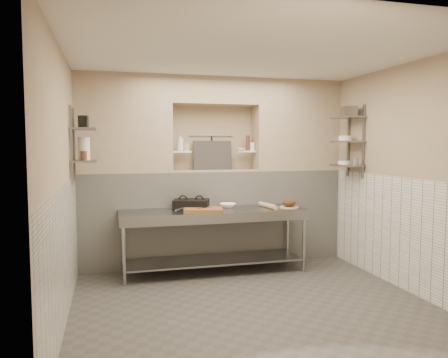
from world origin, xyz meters
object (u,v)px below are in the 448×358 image
object	(u,v)px
cutting_board	(203,210)
jug_left	(84,149)
mixing_bowl	(228,205)
bread_loaf	(289,203)
bottle_soap	(180,143)
panini_press	(191,204)
prep_table	(214,228)
bowl_alcove	(241,149)
rolling_pin	(268,206)

from	to	relation	value
cutting_board	jug_left	size ratio (longest dim) A/B	1.84
mixing_bowl	bread_loaf	size ratio (longest dim) A/B	1.27
cutting_board	bottle_soap	distance (m)	1.16
bottle_soap	jug_left	distance (m)	1.49
cutting_board	panini_press	bearing A→B (deg)	111.84
mixing_bowl	bread_loaf	world-z (taller)	bread_loaf
bottle_soap	cutting_board	bearing A→B (deg)	-74.31
prep_table	jug_left	world-z (taller)	jug_left
bowl_alcove	jug_left	bearing A→B (deg)	-164.39
bowl_alcove	jug_left	world-z (taller)	jug_left
jug_left	bread_loaf	bearing A→B (deg)	0.50
mixing_bowl	bottle_soap	bearing A→B (deg)	147.43
bowl_alcove	rolling_pin	bearing A→B (deg)	-65.97
panini_press	bowl_alcove	world-z (taller)	bowl_alcove
mixing_bowl	jug_left	xyz separation A→B (m)	(-1.95, -0.28, 0.82)
jug_left	cutting_board	bearing A→B (deg)	-0.56
bread_loaf	bottle_soap	bearing A→B (deg)	155.88
bread_loaf	bowl_alcove	distance (m)	1.11
prep_table	jug_left	xyz separation A→B (m)	(-1.70, -0.11, 1.11)
bottle_soap	jug_left	xyz separation A→B (m)	(-1.33, -0.68, -0.08)
panini_press	bottle_soap	xyz separation A→B (m)	(-0.08, 0.41, 0.87)
prep_table	bread_loaf	world-z (taller)	bread_loaf
rolling_pin	bottle_soap	world-z (taller)	bottle_soap
mixing_bowl	jug_left	bearing A→B (deg)	-171.75
panini_press	mixing_bowl	xyz separation A→B (m)	(0.54, 0.01, -0.04)
panini_press	jug_left	size ratio (longest dim) A/B	2.03
rolling_pin	jug_left	world-z (taller)	jug_left
rolling_pin	jug_left	distance (m)	2.62
bottle_soap	jug_left	world-z (taller)	bottle_soap
bread_loaf	bowl_alcove	xyz separation A→B (m)	(-0.54, 0.60, 0.76)
prep_table	bottle_soap	xyz separation A→B (m)	(-0.38, 0.57, 1.19)
panini_press	cutting_board	xyz separation A→B (m)	(0.11, -0.28, -0.04)
prep_table	cutting_board	world-z (taller)	cutting_board
panini_press	bowl_alcove	xyz separation A→B (m)	(0.84, 0.36, 0.77)
mixing_bowl	bowl_alcove	xyz separation A→B (m)	(0.30, 0.34, 0.80)
panini_press	mixing_bowl	world-z (taller)	panini_press
cutting_board	rolling_pin	xyz separation A→B (m)	(0.96, 0.10, 0.01)
jug_left	prep_table	bearing A→B (deg)	3.77
prep_table	bowl_alcove	distance (m)	1.32
bread_loaf	jug_left	bearing A→B (deg)	-179.50
bottle_soap	bread_loaf	bearing A→B (deg)	-24.12
panini_press	cutting_board	bearing A→B (deg)	-50.64
prep_table	jug_left	size ratio (longest dim) A/B	9.22
rolling_pin	bowl_alcove	xyz separation A→B (m)	(-0.24, 0.54, 0.80)
cutting_board	bottle_soap	bearing A→B (deg)	105.69
mixing_bowl	bottle_soap	xyz separation A→B (m)	(-0.62, 0.40, 0.91)
cutting_board	bread_loaf	size ratio (longest dim) A/B	2.75
bowl_alcove	panini_press	bearing A→B (deg)	-156.85
rolling_pin	panini_press	bearing A→B (deg)	170.29
bread_loaf	bottle_soap	xyz separation A→B (m)	(-1.46, 0.65, 0.86)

